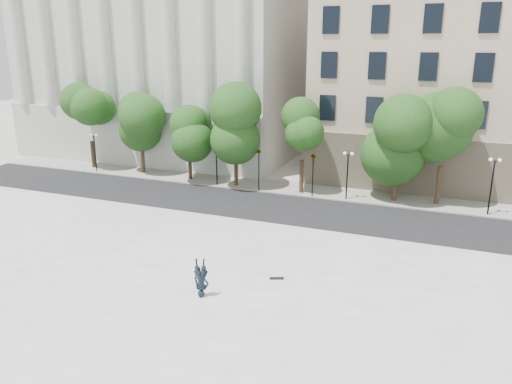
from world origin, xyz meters
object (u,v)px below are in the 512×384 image
Objects in this scene: traffic_light_west at (259,150)px; person_lying at (202,291)px; skateboard at (277,278)px; traffic_light_east at (314,154)px.

traffic_light_west reaches higher than person_lying.
person_lying is 2.68× the size of skateboard.
traffic_light_west is 5.57× the size of skateboard.
traffic_light_east is at bearing 0.00° from traffic_light_west.
traffic_light_west reaches higher than skateboard.
traffic_light_east reaches higher than traffic_light_west.
traffic_light_west is 20.15m from person_lying.
skateboard is (2.50, -16.26, -3.26)m from traffic_light_east.
skateboard is at bearing 29.55° from person_lying.
traffic_light_east is 2.11× the size of person_lying.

